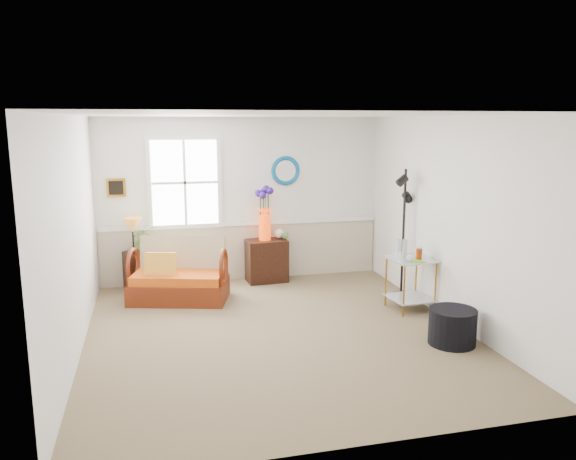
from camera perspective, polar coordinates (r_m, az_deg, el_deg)
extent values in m
cube|color=#7B6548|center=(6.91, -1.06, -10.47)|extent=(4.50, 5.00, 0.01)
cube|color=white|center=(6.43, -1.14, 11.63)|extent=(4.50, 5.00, 0.01)
cube|color=white|center=(8.97, -4.64, 3.08)|extent=(4.50, 0.01, 2.60)
cube|color=white|center=(4.22, 6.49, -6.00)|extent=(4.50, 0.01, 2.60)
cube|color=white|center=(6.45, -21.00, -0.73)|extent=(0.01, 5.00, 2.60)
cube|color=white|center=(7.37, 16.22, 0.96)|extent=(0.01, 5.00, 2.60)
cube|color=#BEB098|center=(9.11, -4.54, -2.24)|extent=(4.46, 0.02, 0.90)
cube|color=white|center=(9.00, -4.57, 0.66)|extent=(4.46, 0.04, 0.06)
cube|color=#AE731B|center=(8.82, -17.07, 4.14)|extent=(0.28, 0.03, 0.28)
torus|color=#07759E|center=(9.04, -0.26, 6.04)|extent=(0.47, 0.07, 0.47)
imported|color=#56853E|center=(8.79, -14.39, -1.11)|extent=(0.42, 0.45, 0.31)
cylinder|color=black|center=(6.81, 16.36, -9.40)|extent=(0.62, 0.62, 0.42)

